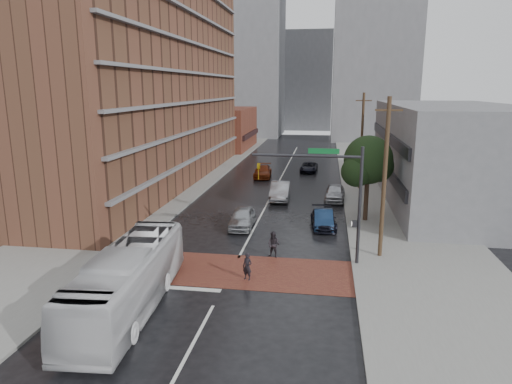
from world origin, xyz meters
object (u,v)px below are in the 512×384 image
(suv_travel, at_px, (309,167))
(car_parked_far, at_px, (335,193))
(pedestrian_b, at_px, (274,245))
(car_parked_mid, at_px, (323,219))
(car_travel_b, at_px, (280,191))
(car_travel_c, at_px, (263,171))
(car_parked_near, at_px, (323,219))
(pedestrian_a, at_px, (247,267))
(transit_bus, at_px, (129,279))
(car_travel_a, at_px, (242,218))

(suv_travel, bearing_deg, car_parked_far, -75.17)
(pedestrian_b, height_order, car_parked_mid, pedestrian_b)
(pedestrian_b, relative_size, car_parked_far, 0.37)
(car_travel_b, bearing_deg, car_travel_c, 104.86)
(car_travel_b, distance_m, car_parked_mid, 9.33)
(pedestrian_b, xyz_separation_m, car_parked_near, (3.03, 7.00, -0.18))
(pedestrian_a, bearing_deg, car_parked_near, 92.49)
(pedestrian_b, relative_size, car_travel_b, 0.33)
(pedestrian_a, bearing_deg, car_travel_c, 119.83)
(transit_bus, xyz_separation_m, car_travel_c, (1.68, 33.97, -0.85))
(pedestrian_a, height_order, pedestrian_b, pedestrian_b)
(car_travel_c, height_order, car_parked_far, car_parked_far)
(car_travel_c, xyz_separation_m, suv_travel, (5.30, 4.48, -0.09))
(car_parked_far, bearing_deg, car_travel_b, -172.70)
(pedestrian_b, distance_m, car_travel_a, 6.74)
(pedestrian_a, xyz_separation_m, car_parked_mid, (4.07, 10.64, -0.14))
(car_parked_mid, bearing_deg, car_parked_near, 0.00)
(car_travel_a, bearing_deg, car_travel_b, 75.88)
(car_travel_b, bearing_deg, car_parked_far, 2.49)
(transit_bus, distance_m, car_parked_far, 25.72)
(car_parked_near, bearing_deg, transit_bus, -123.88)
(pedestrian_a, bearing_deg, transit_bus, -115.92)
(car_parked_mid, distance_m, car_parked_far, 8.78)
(car_travel_b, height_order, car_parked_mid, car_travel_b)
(suv_travel, xyz_separation_m, car_parked_mid, (2.09, -23.52, 0.04))
(suv_travel, bearing_deg, car_travel_a, -96.30)
(car_travel_c, height_order, car_parked_near, car_travel_c)
(car_travel_c, height_order, suv_travel, car_travel_c)
(car_travel_c, bearing_deg, pedestrian_a, -87.12)
(transit_bus, relative_size, car_parked_far, 2.46)
(pedestrian_b, xyz_separation_m, car_travel_b, (-1.17, 15.33, -0.01))
(car_parked_near, height_order, car_parked_far, car_parked_far)
(car_travel_b, xyz_separation_m, suv_travel, (2.10, 15.19, -0.23))
(pedestrian_b, height_order, car_parked_far, pedestrian_b)
(car_travel_a, bearing_deg, transit_bus, -104.20)
(pedestrian_b, xyz_separation_m, car_travel_a, (-3.13, 5.97, -0.08))
(car_parked_mid, xyz_separation_m, car_parked_far, (0.98, 8.72, 0.13))
(pedestrian_a, relative_size, car_travel_b, 0.31)
(pedestrian_b, xyz_separation_m, suv_travel, (0.94, 30.52, -0.23))
(pedestrian_b, relative_size, car_parked_mid, 0.38)
(car_parked_far, bearing_deg, suv_travel, 104.76)
(car_parked_near, relative_size, car_parked_far, 0.89)
(pedestrian_b, bearing_deg, pedestrian_a, -89.78)
(car_travel_b, bearing_deg, transit_bus, -103.62)
(car_parked_mid, bearing_deg, suv_travel, 89.62)
(car_travel_a, bearing_deg, car_parked_mid, 7.22)
(car_parked_mid, bearing_deg, pedestrian_b, -118.84)
(car_travel_a, xyz_separation_m, car_parked_mid, (6.15, 1.03, -0.12))
(pedestrian_a, relative_size, car_parked_far, 0.34)
(transit_bus, distance_m, pedestrian_a, 6.64)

